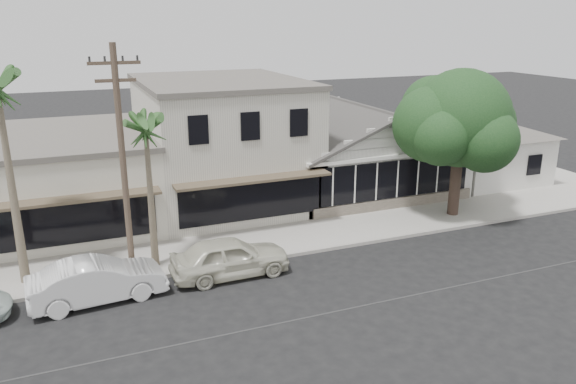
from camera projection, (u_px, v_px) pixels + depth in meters
name	position (u px, v px, depth m)	size (l,w,h in m)	color
ground	(404.00, 297.00, 20.55)	(140.00, 140.00, 0.00)	black
sidewalk_north	(153.00, 259.00, 23.63)	(90.00, 3.50, 0.15)	#9E9991
corner_shop	(360.00, 147.00, 32.61)	(10.40, 8.60, 5.10)	white
side_cottage	(482.00, 157.00, 35.03)	(6.00, 6.00, 3.00)	white
row_building_near	(222.00, 144.00, 30.46)	(8.00, 10.00, 6.50)	beige
row_building_midnear	(45.00, 182.00, 27.56)	(10.00, 10.00, 4.20)	beige
utility_pole	(123.00, 161.00, 20.50)	(1.80, 0.24, 9.00)	brown
car_0	(230.00, 257.00, 22.07)	(1.88, 4.68, 1.59)	beige
car_1	(97.00, 281.00, 20.10)	(1.67, 4.78, 1.57)	white
shade_tree	(457.00, 121.00, 27.65)	(6.79, 6.14, 7.53)	#423128
palm_east	(145.00, 129.00, 21.25)	(2.70, 2.70, 6.74)	#726651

